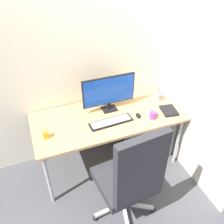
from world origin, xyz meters
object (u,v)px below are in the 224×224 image
Objects in this scene: monitor at (109,92)px; coffee_mug at (153,115)px; office_chair at (131,178)px; filing_cabinet at (149,133)px; desk_clamp_accessory at (46,135)px; mouse at (138,115)px; notebook at (169,111)px; pen_holder at (159,96)px; keyboard at (111,122)px.

monitor is 5.53× the size of coffee_mug.
coffee_mug is (0.52, 0.56, 0.15)m from office_chair.
filing_cabinet is 1.35m from desk_clamp_accessory.
monitor is 0.41m from mouse.
office_chair is 0.97m from notebook.
pen_holder is at bearing 28.67° from filing_cabinet.
coffee_mug is (0.45, -0.09, 0.03)m from keyboard.
desk_clamp_accessory is (-1.25, -0.12, 0.49)m from filing_cabinet.
mouse is 0.37m from notebook.
office_chair is 11.03× the size of coffee_mug.
monitor is 0.71m from notebook.
office_chair is 1.99× the size of monitor.
office_chair is at bearing -131.90° from notebook.
notebook is at bearing -60.57° from filing_cabinet.
monitor is 0.54m from coffee_mug.
office_chair reaches higher than monitor.
pen_holder is at bearing 50.26° from coffee_mug.
keyboard is 0.73m from pen_holder.
monitor is 7.57× the size of desk_clamp_accessory.
mouse is at bearing 150.45° from coffee_mug.
notebook is at bearing 38.72° from office_chair.
office_chair is 0.67m from keyboard.
monitor is at bearing 176.45° from pen_holder.
pen_holder reaches higher than notebook.
desk_clamp_accessory is at bearing -174.40° from filing_cabinet.
keyboard reaches higher than filing_cabinet.
keyboard is 4.36× the size of coffee_mug.
office_chair reaches higher than mouse.
keyboard is at bearing -171.61° from mouse.
desk_clamp_accessory is at bearing 132.56° from office_chair.
mouse is 0.44m from pen_holder.
pen_holder is 0.26m from notebook.
filing_cabinet is at bearing 13.46° from keyboard.
filing_cabinet is at bearing 61.54° from coffee_mug.
filing_cabinet is at bearing -151.33° from pen_holder.
desk_clamp_accessory reaches higher than notebook.
filing_cabinet is 0.75m from keyboard.
mouse is 0.99m from desk_clamp_accessory.
desk_clamp_accessory is (-0.75, -0.23, -0.19)m from monitor.
monitor is at bearing 16.97° from desk_clamp_accessory.
keyboard is 2.97× the size of pen_holder.
office_chair is at bearing -95.67° from keyboard.
notebook is at bearing 4.73° from mouse.
mouse is (0.32, -0.01, 0.01)m from keyboard.
office_chair is at bearing -110.07° from mouse.
notebook is (0.68, -0.05, 0.00)m from keyboard.
pen_holder is at bearing 7.84° from desk_clamp_accessory.
desk_clamp_accessory is at bearing -163.03° from monitor.
notebook is at bearing 9.75° from coffee_mug.
filing_cabinet is 7.07× the size of desk_clamp_accessory.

